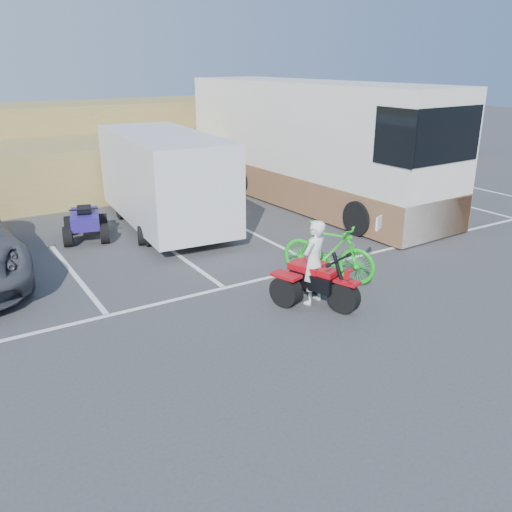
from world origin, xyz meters
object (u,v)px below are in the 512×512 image
rv_motorhome (309,152)px  quad_atv_green (160,238)px  rider (314,262)px  green_dirt_bike (328,252)px  cargo_trailer (164,177)px  quad_atv_blue (87,239)px  red_trike_atv (318,304)px

rv_motorhome → quad_atv_green: (-6.31, -1.28, -1.80)m
rider → green_dirt_bike: (1.08, 0.85, -0.22)m
green_dirt_bike → cargo_trailer: (-1.53, 5.99, 0.85)m
cargo_trailer → quad_atv_blue: 2.90m
green_dirt_bike → quad_atv_blue: green_dirt_bike is taller
red_trike_atv → rider: (-0.05, 0.14, 0.91)m
rider → green_dirt_bike: bearing=-160.9°
red_trike_atv → cargo_trailer: (-0.49, 6.98, 1.54)m
green_dirt_bike → rider: bearing=-170.3°
rider → rv_motorhome: 8.89m
cargo_trailer → red_trike_atv: bearing=-81.7°
green_dirt_bike → rv_motorhome: 7.62m
red_trike_atv → rider: rider is taller
red_trike_atv → cargo_trailer: bearing=75.0°
green_dirt_bike → cargo_trailer: size_ratio=0.37×
rv_motorhome → quad_atv_blue: 8.33m
green_dirt_bike → quad_atv_green: (-2.17, 5.01, -0.69)m
red_trike_atv → quad_atv_blue: size_ratio=1.08×
rv_motorhome → quad_atv_blue: bearing=179.1°
quad_atv_blue → quad_atv_green: 2.10m
cargo_trailer → quad_atv_green: 1.94m
rider → cargo_trailer: size_ratio=0.29×
rider → rv_motorhome: size_ratio=0.16×
red_trike_atv → quad_atv_blue: red_trike_atv is taller
cargo_trailer → rv_motorhome: bearing=7.4°
green_dirt_bike → red_trike_atv: bearing=-164.6°
rv_motorhome → quad_atv_blue: rv_motorhome is taller
rider → cargo_trailer: 6.88m
rider → cargo_trailer: bearing=-105.4°
red_trike_atv → cargo_trailer: 7.16m
rv_motorhome → rider: bearing=-128.7°
green_dirt_bike → rv_motorhome: size_ratio=0.20×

